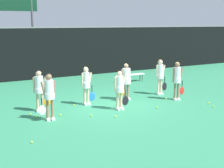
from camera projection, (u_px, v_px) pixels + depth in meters
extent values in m
plane|color=#2D7F56|center=(112.00, 106.00, 13.19)|extent=(140.00, 140.00, 0.00)
cube|color=black|center=(52.00, 53.00, 19.52)|extent=(60.00, 0.06, 3.13)
cube|color=slate|center=(51.00, 27.00, 19.21)|extent=(60.00, 0.08, 0.08)
cylinder|color=#515156|center=(33.00, 31.00, 20.43)|extent=(0.14, 0.14, 5.80)
cube|color=silver|center=(132.00, 75.00, 18.40)|extent=(1.66, 0.38, 0.04)
cylinder|color=slate|center=(140.00, 77.00, 18.88)|extent=(0.06, 0.06, 0.42)
cylinder|color=slate|center=(142.00, 78.00, 18.66)|extent=(0.06, 0.06, 0.42)
cylinder|color=slate|center=(121.00, 79.00, 18.24)|extent=(0.06, 0.06, 0.42)
cylinder|color=slate|center=(123.00, 80.00, 18.02)|extent=(0.06, 0.06, 0.42)
cylinder|color=#8C664C|center=(52.00, 109.00, 11.21)|extent=(0.10, 0.10, 0.81)
cylinder|color=#8C664C|center=(47.00, 109.00, 11.13)|extent=(0.10, 0.10, 0.81)
cube|color=white|center=(53.00, 119.00, 11.25)|extent=(0.13, 0.25, 0.09)
cube|color=white|center=(48.00, 119.00, 11.18)|extent=(0.13, 0.25, 0.09)
cylinder|color=white|center=(49.00, 96.00, 11.08)|extent=(0.37, 0.37, 0.22)
cylinder|color=white|center=(49.00, 89.00, 11.03)|extent=(0.32, 0.32, 0.65)
sphere|color=#8C664C|center=(49.00, 77.00, 10.94)|extent=(0.23, 0.23, 0.23)
sphere|color=black|center=(48.00, 76.00, 10.96)|extent=(0.21, 0.21, 0.21)
cylinder|color=#8C664C|center=(43.00, 90.00, 10.95)|extent=(0.21, 0.09, 0.62)
cylinder|color=#8C664C|center=(54.00, 89.00, 11.11)|extent=(0.08, 0.08, 0.62)
cylinder|color=black|center=(42.00, 101.00, 10.97)|extent=(0.03, 0.03, 0.27)
ellipsoid|color=silver|center=(42.00, 110.00, 11.03)|extent=(0.27, 0.03, 0.37)
cylinder|color=beige|center=(121.00, 100.00, 12.57)|extent=(0.10, 0.10, 0.76)
cylinder|color=beige|center=(117.00, 101.00, 12.48)|extent=(0.10, 0.10, 0.76)
cube|color=white|center=(121.00, 108.00, 12.61)|extent=(0.11, 0.24, 0.09)
cube|color=white|center=(118.00, 109.00, 12.52)|extent=(0.11, 0.24, 0.09)
cylinder|color=white|center=(119.00, 89.00, 12.44)|extent=(0.37, 0.37, 0.23)
cylinder|color=white|center=(119.00, 84.00, 12.39)|extent=(0.32, 0.32, 0.62)
sphere|color=beige|center=(119.00, 73.00, 12.31)|extent=(0.20, 0.20, 0.20)
sphere|color=black|center=(119.00, 73.00, 12.33)|extent=(0.19, 0.19, 0.19)
cylinder|color=beige|center=(124.00, 84.00, 12.49)|extent=(0.20, 0.08, 0.59)
cylinder|color=beige|center=(115.00, 84.00, 12.30)|extent=(0.08, 0.08, 0.59)
cylinder|color=black|center=(125.00, 93.00, 12.59)|extent=(0.03, 0.03, 0.28)
ellipsoid|color=black|center=(125.00, 101.00, 12.66)|extent=(0.31, 0.03, 0.39)
cylinder|color=#8C664C|center=(178.00, 91.00, 14.14)|extent=(0.10, 0.10, 0.82)
cylinder|color=#8C664C|center=(175.00, 91.00, 14.09)|extent=(0.10, 0.10, 0.82)
cube|color=white|center=(178.00, 99.00, 14.19)|extent=(0.16, 0.26, 0.09)
cube|color=white|center=(175.00, 99.00, 14.14)|extent=(0.16, 0.26, 0.09)
cylinder|color=white|center=(177.00, 80.00, 14.02)|extent=(0.34, 0.34, 0.23)
cylinder|color=white|center=(177.00, 75.00, 13.97)|extent=(0.30, 0.30, 0.68)
sphere|color=#8C664C|center=(178.00, 65.00, 13.89)|extent=(0.21, 0.21, 0.21)
sphere|color=#D8B772|center=(177.00, 64.00, 13.90)|extent=(0.19, 0.19, 0.19)
cylinder|color=#8C664C|center=(181.00, 75.00, 14.03)|extent=(0.22, 0.12, 0.65)
cylinder|color=#8C664C|center=(174.00, 75.00, 13.92)|extent=(0.08, 0.08, 0.65)
cylinder|color=black|center=(182.00, 84.00, 14.12)|extent=(0.03, 0.03, 0.27)
ellipsoid|color=red|center=(182.00, 91.00, 14.18)|extent=(0.27, 0.03, 0.37)
cylinder|color=tan|center=(42.00, 102.00, 12.31)|extent=(0.10, 0.10, 0.78)
cylinder|color=tan|center=(37.00, 102.00, 12.25)|extent=(0.10, 0.10, 0.78)
cube|color=white|center=(43.00, 110.00, 12.35)|extent=(0.15, 0.26, 0.09)
cube|color=white|center=(38.00, 111.00, 12.29)|extent=(0.15, 0.26, 0.09)
cylinder|color=white|center=(39.00, 90.00, 12.19)|extent=(0.38, 0.38, 0.19)
cylinder|color=white|center=(39.00, 84.00, 12.14)|extent=(0.33, 0.33, 0.63)
sphere|color=tan|center=(38.00, 73.00, 12.06)|extent=(0.22, 0.22, 0.22)
sphere|color=black|center=(38.00, 73.00, 12.07)|extent=(0.20, 0.20, 0.20)
cylinder|color=tan|center=(44.00, 84.00, 12.21)|extent=(0.21, 0.11, 0.60)
cylinder|color=tan|center=(34.00, 85.00, 12.08)|extent=(0.08, 0.08, 0.60)
cylinder|color=black|center=(47.00, 94.00, 12.29)|extent=(0.03, 0.03, 0.27)
ellipsoid|color=orange|center=(47.00, 102.00, 12.35)|extent=(0.30, 0.03, 0.37)
cylinder|color=beige|center=(88.00, 96.00, 13.32)|extent=(0.10, 0.10, 0.77)
cylinder|color=beige|center=(85.00, 96.00, 13.24)|extent=(0.10, 0.10, 0.77)
cube|color=white|center=(88.00, 104.00, 13.36)|extent=(0.12, 0.24, 0.09)
cube|color=white|center=(85.00, 104.00, 13.28)|extent=(0.12, 0.24, 0.09)
cylinder|color=white|center=(86.00, 85.00, 13.19)|extent=(0.33, 0.33, 0.24)
cylinder|color=white|center=(86.00, 80.00, 13.14)|extent=(0.29, 0.29, 0.63)
sphere|color=beige|center=(86.00, 70.00, 13.06)|extent=(0.21, 0.21, 0.21)
sphere|color=#D8B772|center=(86.00, 69.00, 13.07)|extent=(0.19, 0.19, 0.19)
cylinder|color=beige|center=(90.00, 80.00, 13.24)|extent=(0.20, 0.08, 0.60)
cylinder|color=beige|center=(82.00, 80.00, 13.06)|extent=(0.08, 0.08, 0.60)
cylinder|color=black|center=(92.00, 89.00, 13.34)|extent=(0.03, 0.03, 0.29)
ellipsoid|color=blue|center=(92.00, 96.00, 13.40)|extent=(0.29, 0.03, 0.40)
cylinder|color=#8C664C|center=(128.00, 91.00, 14.18)|extent=(0.10, 0.10, 0.79)
cylinder|color=#8C664C|center=(125.00, 92.00, 14.05)|extent=(0.10, 0.10, 0.79)
cube|color=white|center=(128.00, 99.00, 14.22)|extent=(0.16, 0.26, 0.09)
cube|color=white|center=(125.00, 99.00, 14.10)|extent=(0.16, 0.26, 0.09)
cylinder|color=white|center=(126.00, 81.00, 14.02)|extent=(0.41, 0.41, 0.26)
cylinder|color=white|center=(126.00, 76.00, 13.98)|extent=(0.36, 0.36, 0.66)
sphere|color=#8C664C|center=(126.00, 66.00, 13.89)|extent=(0.19, 0.19, 0.19)
sphere|color=#D8B772|center=(126.00, 66.00, 13.90)|extent=(0.18, 0.18, 0.18)
cylinder|color=#8C664C|center=(123.00, 76.00, 13.84)|extent=(0.22, 0.12, 0.63)
cylinder|color=#8C664C|center=(130.00, 75.00, 14.11)|extent=(0.08, 0.08, 0.63)
cylinder|color=black|center=(122.00, 85.00, 13.85)|extent=(0.03, 0.03, 0.26)
ellipsoid|color=orange|center=(122.00, 92.00, 13.91)|extent=(0.30, 0.03, 0.36)
cylinder|color=beige|center=(161.00, 86.00, 15.21)|extent=(0.10, 0.10, 0.82)
cylinder|color=beige|center=(158.00, 86.00, 15.14)|extent=(0.10, 0.10, 0.82)
cube|color=white|center=(161.00, 93.00, 15.25)|extent=(0.13, 0.25, 0.09)
cube|color=white|center=(158.00, 94.00, 15.18)|extent=(0.13, 0.25, 0.09)
cylinder|color=white|center=(160.00, 77.00, 15.08)|extent=(0.35, 0.35, 0.20)
cylinder|color=white|center=(160.00, 71.00, 15.03)|extent=(0.31, 0.31, 0.66)
sphere|color=beige|center=(160.00, 62.00, 14.95)|extent=(0.23, 0.23, 0.23)
sphere|color=olive|center=(160.00, 62.00, 14.96)|extent=(0.21, 0.21, 0.21)
cylinder|color=beige|center=(163.00, 71.00, 15.12)|extent=(0.21, 0.09, 0.63)
cylinder|color=beige|center=(157.00, 72.00, 14.96)|extent=(0.08, 0.08, 0.62)
cylinder|color=black|center=(165.00, 80.00, 15.21)|extent=(0.03, 0.03, 0.29)
ellipsoid|color=black|center=(164.00, 86.00, 15.28)|extent=(0.29, 0.03, 0.40)
sphere|color=#CCE033|center=(32.00, 142.00, 9.07)|extent=(0.07, 0.07, 0.07)
sphere|color=#CCE033|center=(31.00, 114.00, 11.86)|extent=(0.07, 0.07, 0.07)
sphere|color=#CCE033|center=(208.00, 103.00, 13.45)|extent=(0.07, 0.07, 0.07)
sphere|color=#CCE033|center=(36.00, 117.00, 11.49)|extent=(0.07, 0.07, 0.07)
sphere|color=#CCE033|center=(166.00, 99.00, 14.26)|extent=(0.07, 0.07, 0.07)
sphere|color=#CCE033|center=(91.00, 116.00, 11.67)|extent=(0.06, 0.06, 0.06)
sphere|color=#CCE033|center=(157.00, 107.00, 12.78)|extent=(0.07, 0.07, 0.07)
sphere|color=#CCE033|center=(60.00, 115.00, 11.72)|extent=(0.07, 0.07, 0.07)
sphere|color=#CCE033|center=(43.00, 102.00, 13.59)|extent=(0.06, 0.06, 0.06)
sphere|color=#CCE033|center=(74.00, 105.00, 13.15)|extent=(0.07, 0.07, 0.07)
sphere|color=#CCE033|center=(116.00, 116.00, 11.56)|extent=(0.07, 0.07, 0.07)
sphere|color=#CCE033|center=(213.00, 106.00, 12.93)|extent=(0.07, 0.07, 0.07)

